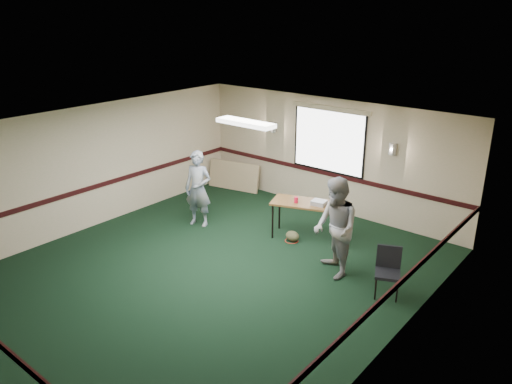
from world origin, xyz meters
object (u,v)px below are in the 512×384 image
Objects in this scene: folding_table at (310,205)px; person_right at (335,228)px; projector at (319,203)px; conference_chair at (388,267)px; person_left at (198,189)px.

folding_table is 0.93× the size of person_right.
conference_chair is at bearing -33.85° from projector.
conference_chair is 0.46× the size of person_right.
person_right is (0.99, -1.02, 0.08)m from projector.
projector is at bearing 3.92° from person_left.
projector is 2.71m from person_left.
conference_chair reaches higher than folding_table.
person_left is at bearing -165.98° from projector.
person_right is at bearing -60.48° from folding_table.
person_left is at bearing 155.24° from conference_chair.
person_right is (1.19, -1.00, 0.18)m from folding_table.
person_left is at bearing -177.35° from folding_table.
person_left is (-2.51, -1.00, 0.01)m from projector.
person_right is at bearing -53.46° from projector.
person_right reaches higher than person_left.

